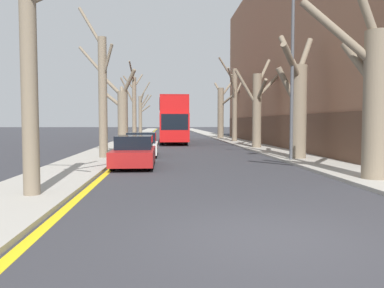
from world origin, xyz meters
TOP-DOWN VIEW (x-y plane):
  - ground_plane at (0.00, 0.00)m, footprint 300.00×300.00m
  - sidewalk_left at (-5.57, 50.00)m, footprint 2.72×120.00m
  - sidewalk_right at (5.57, 50.00)m, footprint 2.72×120.00m
  - building_facade_right at (11.91, 25.41)m, footprint 10.08×35.23m
  - kerb_line_stripe at (-4.03, 50.00)m, footprint 0.24×120.00m
  - street_tree_left_0 at (-5.15, 3.60)m, footprint 4.19×4.20m
  - street_tree_left_1 at (-5.07, 14.13)m, footprint 2.36×2.69m
  - street_tree_left_2 at (-5.30, 25.61)m, footprint 3.35×3.13m
  - street_tree_left_3 at (-5.31, 37.88)m, footprint 2.58×3.95m
  - street_tree_left_4 at (-5.13, 48.59)m, footprint 1.92×1.25m
  - street_tree_right_0 at (5.16, 5.83)m, footprint 4.40×2.77m
  - street_tree_right_1 at (5.21, 12.99)m, footprint 2.67×3.66m
  - street_tree_right_2 at (5.22, 21.47)m, footprint 4.07×4.09m
  - street_tree_right_3 at (5.18, 30.62)m, footprint 2.76×3.51m
  - street_tree_right_4 at (5.14, 38.83)m, footprint 2.75×3.97m
  - double_decker_bus at (-0.91, 30.51)m, footprint 2.51×11.84m
  - parked_car_0 at (-3.11, 10.77)m, footprint 1.81×4.36m
  - parked_car_1 at (-3.11, 16.20)m, footprint 1.89×4.07m
  - lamp_post at (4.52, 12.12)m, footprint 1.40×0.20m

SIDE VIEW (x-z plane):
  - ground_plane at x=0.00m, z-range 0.00..0.00m
  - kerb_line_stripe at x=-4.03m, z-range 0.00..0.01m
  - sidewalk_left at x=-5.57m, z-range 0.00..0.12m
  - sidewalk_right at x=5.57m, z-range 0.00..0.12m
  - parked_car_1 at x=-3.11m, z-range -0.04..1.35m
  - parked_car_0 at x=-3.11m, z-range -0.04..1.36m
  - double_decker_bus at x=-0.91m, z-range 0.29..4.61m
  - street_tree_left_2 at x=-5.30m, z-range -0.38..5.95m
  - street_tree_right_1 at x=5.21m, z-range -0.43..6.39m
  - street_tree_right_0 at x=5.16m, z-range -0.58..6.82m
  - street_tree_right_2 at x=5.22m, z-range -0.16..6.68m
  - street_tree_left_4 at x=-5.13m, z-range -0.58..7.29m
  - street_tree_right_4 at x=5.14m, z-range -0.09..6.95m
  - street_tree_left_1 at x=-5.07m, z-range -0.54..7.73m
  - street_tree_right_3 at x=5.18m, z-range -0.15..8.18m
  - street_tree_left_3 at x=-5.31m, z-range -0.23..8.54m
  - street_tree_left_0 at x=-5.15m, z-range -0.47..8.91m
  - lamp_post at x=4.52m, z-range 0.47..9.19m
  - building_facade_right at x=11.91m, z-range -0.01..15.46m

